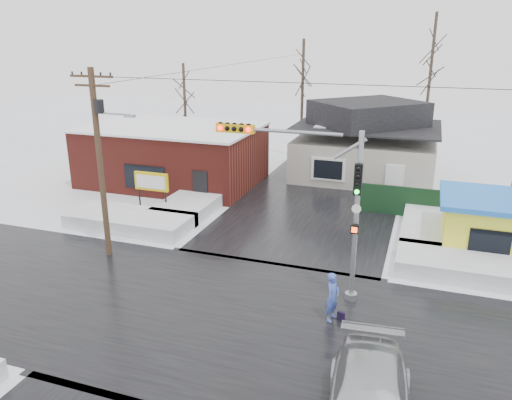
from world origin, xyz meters
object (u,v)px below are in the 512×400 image
(traffic_signal, at_px, (317,191))
(pedestrian, at_px, (333,297))
(marquee_sign, at_px, (152,183))
(kiosk, at_px, (486,224))
(utility_pole, at_px, (100,154))

(traffic_signal, distance_m, pedestrian, 4.12)
(marquee_sign, bearing_deg, kiosk, 1.55)
(marquee_sign, bearing_deg, pedestrian, -33.40)
(traffic_signal, relative_size, marquee_sign, 2.75)
(utility_pole, bearing_deg, marquee_sign, 100.13)
(marquee_sign, bearing_deg, utility_pole, -79.87)
(utility_pole, xyz_separation_m, pedestrian, (11.47, -2.28, -4.14))
(pedestrian, bearing_deg, utility_pole, 94.86)
(traffic_signal, bearing_deg, utility_pole, 177.05)
(utility_pole, bearing_deg, pedestrian, -11.22)
(traffic_signal, relative_size, utility_pole, 0.78)
(traffic_signal, height_order, utility_pole, utility_pole)
(utility_pole, distance_m, kiosk, 18.95)
(utility_pole, height_order, pedestrian, utility_pole)
(traffic_signal, distance_m, utility_pole, 10.39)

